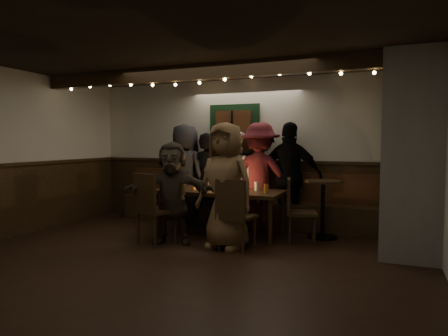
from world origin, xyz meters
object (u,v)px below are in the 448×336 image
at_px(person_b, 207,179).
at_px(person_c, 233,179).
at_px(person_f, 172,193).
at_px(chair_near_right, 234,211).
at_px(person_g, 226,186).
at_px(chair_near_left, 151,205).
at_px(chair_end, 296,206).
at_px(high_top, 323,201).
at_px(person_a, 185,173).
at_px(person_d, 260,176).
at_px(person_e, 290,176).
at_px(dining_table, 219,194).

xyz_separation_m(person_b, person_c, (0.47, 0.03, 0.02)).
bearing_deg(person_f, person_b, 75.26).
relative_size(chair_near_right, person_g, 0.56).
relative_size(chair_near_left, person_b, 0.63).
height_order(chair_end, person_c, person_c).
distance_m(chair_near_left, chair_near_right, 1.22).
xyz_separation_m(chair_near_right, person_f, (-0.98, 0.07, 0.19)).
bearing_deg(chair_end, chair_near_right, -129.97).
bearing_deg(person_c, high_top, 179.44).
bearing_deg(person_f, person_a, 92.99).
xyz_separation_m(person_b, person_d, (0.96, 0.04, 0.08)).
relative_size(chair_near_right, person_c, 0.59).
bearing_deg(person_e, person_f, 49.38).
relative_size(chair_near_left, person_g, 0.59).
xyz_separation_m(person_e, person_f, (-1.39, -1.48, -0.16)).
bearing_deg(person_a, chair_near_right, 153.39).
relative_size(dining_table, person_b, 1.23).
xyz_separation_m(person_f, person_g, (0.82, 0.04, 0.13)).
bearing_deg(person_g, person_e, 76.67).
distance_m(high_top, person_g, 1.64).
bearing_deg(person_c, person_d, -170.13).
relative_size(person_c, person_e, 0.93).
xyz_separation_m(high_top, person_a, (-2.52, 0.29, 0.34)).
bearing_deg(person_e, dining_table, 40.36).
bearing_deg(chair_near_left, person_e, 45.98).
bearing_deg(chair_end, person_g, -140.55).
height_order(person_d, person_f, person_d).
xyz_separation_m(chair_near_left, person_c, (0.64, 1.62, 0.26)).
xyz_separation_m(chair_near_left, person_b, (0.16, 1.58, 0.23)).
bearing_deg(person_f, chair_near_left, -156.56).
bearing_deg(person_c, chair_end, 160.01).
height_order(chair_near_left, person_c, person_c).
bearing_deg(person_a, chair_near_left, 118.84).
xyz_separation_m(dining_table, person_a, (-0.97, 0.71, 0.24)).
xyz_separation_m(high_top, person_g, (-1.16, -1.11, 0.31)).
xyz_separation_m(person_a, person_d, (1.43, -0.02, -0.00)).
bearing_deg(person_c, chair_near_left, 77.44).
bearing_deg(chair_end, person_d, 137.65).
bearing_deg(person_a, high_top, -168.46).
relative_size(person_d, person_g, 1.03).
bearing_deg(person_f, person_e, 29.14).
bearing_deg(person_a, person_b, -169.08).
height_order(chair_near_left, chair_end, chair_near_left).
height_order(dining_table, chair_end, chair_end).
relative_size(dining_table, chair_near_right, 2.04).
distance_m(dining_table, person_f, 0.86).
bearing_deg(chair_near_right, high_top, 50.75).
bearing_deg(dining_table, chair_near_right, -55.41).
distance_m(dining_table, person_g, 0.82).
distance_m(chair_near_left, person_f, 0.34).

